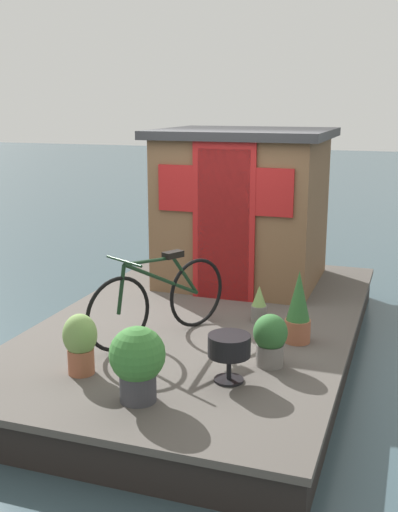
{
  "coord_description": "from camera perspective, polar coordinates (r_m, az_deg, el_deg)",
  "views": [
    {
      "loc": [
        -5.96,
        -1.99,
        2.58
      ],
      "look_at": [
        -0.2,
        0.0,
        1.09
      ],
      "focal_mm": 44.21,
      "sensor_mm": 36.0,
      "label": 1
    }
  ],
  "objects": [
    {
      "name": "potted_plant_rosemary",
      "position": [
        5.42,
        6.46,
        -7.44
      ],
      "size": [
        0.29,
        0.29,
        0.45
      ],
      "color": "slate",
      "rests_on": "houseboat_deck"
    },
    {
      "name": "potted_plant_lavender",
      "position": [
        6.47,
        5.45,
        -4.42
      ],
      "size": [
        0.16,
        0.16,
        0.38
      ],
      "color": "slate",
      "rests_on": "houseboat_deck"
    },
    {
      "name": "potted_plant_mint",
      "position": [
        4.76,
        -5.6,
        -9.38
      ],
      "size": [
        0.43,
        0.43,
        0.58
      ],
      "color": "#38383D",
      "rests_on": "houseboat_deck"
    },
    {
      "name": "houseboat_deck",
      "position": [
        6.72,
        0.56,
        -7.06
      ],
      "size": [
        5.17,
        3.07,
        0.39
      ],
      "color": "#4C4742",
      "rests_on": "ground_plane"
    },
    {
      "name": "ground_plane",
      "position": [
        6.79,
        0.56,
        -8.62
      ],
      "size": [
        60.0,
        60.0,
        0.0
      ],
      "primitive_type": "plane",
      "color": "#384C54"
    },
    {
      "name": "potted_plant_geranium",
      "position": [
        5.31,
        -10.7,
        -7.64
      ],
      "size": [
        0.28,
        0.28,
        0.51
      ],
      "color": "#935138",
      "rests_on": "houseboat_deck"
    },
    {
      "name": "charcoal_grill",
      "position": [
        5.08,
        2.75,
        -8.28
      ],
      "size": [
        0.34,
        0.34,
        0.39
      ],
      "color": "black",
      "rests_on": "houseboat_deck"
    },
    {
      "name": "bicycle",
      "position": [
        5.96,
        -3.58,
        -3.92
      ],
      "size": [
        1.48,
        0.82,
        0.83
      ],
      "color": "black",
      "rests_on": "houseboat_deck"
    },
    {
      "name": "houseboat_cabin",
      "position": [
        7.79,
        4.04,
        4.55
      ],
      "size": [
        1.85,
        2.04,
        1.88
      ],
      "color": "brown",
      "rests_on": "houseboat_deck"
    },
    {
      "name": "potted_plant_ivy",
      "position": [
        5.94,
        8.97,
        -4.71
      ],
      "size": [
        0.24,
        0.24,
        0.69
      ],
      "color": "#935138",
      "rests_on": "houseboat_deck"
    }
  ]
}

